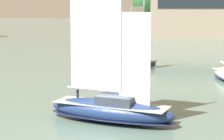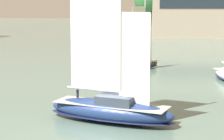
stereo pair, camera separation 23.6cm
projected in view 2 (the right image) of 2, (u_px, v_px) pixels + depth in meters
name	position (u px, v px, depth m)	size (l,w,h in m)	color
ground_plane	(111.00, 122.00, 34.77)	(400.00, 400.00, 0.00)	slate
waterfront_building	(215.00, 5.00, 115.48)	(35.10, 16.88, 16.75)	tan
sailboat_main	(111.00, 108.00, 34.59)	(10.98, 6.75, 14.61)	navy
sailboat_moored_far_slip	(142.00, 63.00, 61.08)	(5.84, 6.68, 9.59)	#232328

